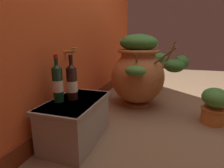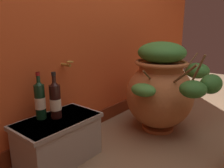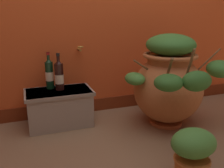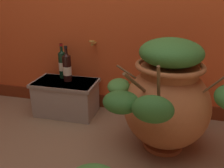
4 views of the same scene
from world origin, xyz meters
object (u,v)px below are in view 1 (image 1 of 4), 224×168
(terracotta_urn, at_px, (139,71))
(potted_shrub, at_px, (214,104))
(wine_bottle_middle, at_px, (58,82))
(wine_bottle_left, at_px, (72,81))

(terracotta_urn, relative_size, potted_shrub, 2.70)
(terracotta_urn, distance_m, potted_shrub, 0.83)
(terracotta_urn, height_order, potted_shrub, terracotta_urn)
(terracotta_urn, distance_m, wine_bottle_middle, 1.09)
(wine_bottle_left, bearing_deg, wine_bottle_middle, 138.68)
(terracotta_urn, xyz_separation_m, wine_bottle_left, (-0.92, 0.36, 0.06))
(wine_bottle_left, distance_m, potted_shrub, 1.30)
(wine_bottle_left, xyz_separation_m, potted_shrub, (0.62, -1.10, -0.28))
(terracotta_urn, bearing_deg, potted_shrub, -111.95)
(wine_bottle_left, height_order, potted_shrub, wine_bottle_left)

